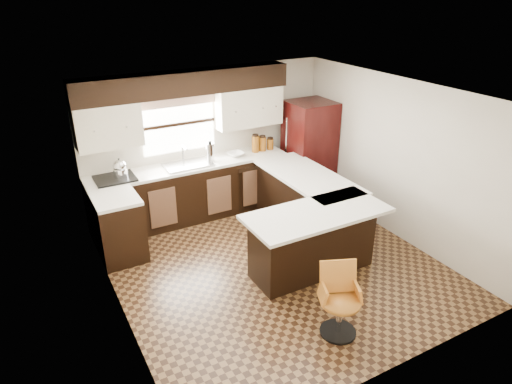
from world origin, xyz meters
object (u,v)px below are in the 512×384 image
peninsula_return (312,242)px  refrigerator (309,151)px  bar_chair (341,303)px  peninsula_long (304,205)px

peninsula_return → refrigerator: 2.45m
bar_chair → peninsula_long: bearing=88.5°
refrigerator → peninsula_long: bearing=-127.6°
refrigerator → bar_chair: (-1.77, -3.18, -0.46)m
bar_chair → refrigerator: bearing=83.8°
refrigerator → peninsula_return: bearing=-123.3°
peninsula_long → refrigerator: 1.38m
peninsula_return → refrigerator: size_ratio=0.94×
peninsula_long → refrigerator: (0.80, 1.04, 0.43)m
peninsula_return → refrigerator: refrigerator is taller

